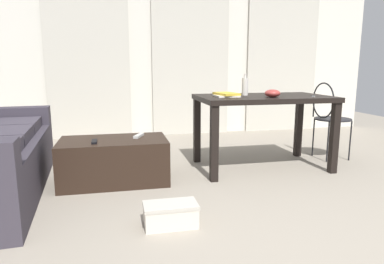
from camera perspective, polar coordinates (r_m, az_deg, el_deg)
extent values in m
plane|color=gray|center=(3.53, 7.27, -6.74)|extent=(8.90, 8.90, 0.00)
cube|color=silver|center=(5.55, -0.39, 13.01)|extent=(6.02, 0.10, 2.56)
cube|color=beige|center=(5.36, -16.81, 10.79)|extent=(1.20, 0.03, 2.21)
cube|color=beige|center=(5.46, -0.20, 11.23)|extent=(1.20, 0.03, 2.21)
cube|color=beige|center=(5.98, 14.64, 10.84)|extent=(1.20, 0.03, 2.21)
cube|color=#38333D|center=(4.14, -28.25, 2.28)|extent=(0.86, 0.26, 0.19)
cube|color=#3E3944|center=(3.78, -28.54, 0.88)|extent=(0.64, 0.55, 0.10)
cube|color=black|center=(3.28, -12.73, -4.64)|extent=(0.97, 0.55, 0.40)
cube|color=black|center=(3.66, 11.66, 5.50)|extent=(1.34, 0.80, 0.05)
cube|color=black|center=(3.18, 3.68, -2.00)|extent=(0.07, 0.07, 0.71)
cube|color=black|center=(3.71, 22.42, -0.96)|extent=(0.07, 0.07, 0.71)
cube|color=black|center=(3.84, 0.82, 0.22)|extent=(0.07, 0.07, 0.71)
cube|color=black|center=(4.29, 17.17, 0.86)|extent=(0.07, 0.07, 0.71)
cylinder|color=black|center=(4.30, 22.21, 2.00)|extent=(0.41, 0.41, 0.02)
cylinder|color=black|center=(4.31, 24.65, -1.35)|extent=(0.02, 0.02, 0.46)
cylinder|color=black|center=(4.53, 22.45, -0.62)|extent=(0.02, 0.02, 0.46)
cylinder|color=black|center=(4.14, 21.50, -1.57)|extent=(0.02, 0.02, 0.46)
cylinder|color=black|center=(4.37, 19.38, -0.81)|extent=(0.02, 0.02, 0.46)
torus|color=black|center=(4.19, 20.81, 4.89)|extent=(0.02, 0.41, 0.41)
cylinder|color=black|center=(4.06, 22.08, 3.15)|extent=(0.02, 0.02, 0.21)
cylinder|color=black|center=(4.35, 19.44, 3.77)|extent=(0.02, 0.02, 0.21)
cylinder|color=beige|center=(3.66, 8.74, 7.40)|extent=(0.06, 0.06, 0.18)
cylinder|color=beige|center=(3.66, 8.79, 9.13)|extent=(0.03, 0.03, 0.04)
ellipsoid|color=#9E3833|center=(3.49, 13.13, 6.24)|extent=(0.15, 0.15, 0.08)
cube|color=silver|center=(3.50, 5.65, 5.97)|extent=(0.23, 0.27, 0.02)
cube|color=gold|center=(3.50, 5.70, 6.29)|extent=(0.22, 0.31, 0.02)
cube|color=#9EA0A5|center=(3.71, 19.44, 5.61)|extent=(0.04, 0.08, 0.00)
torus|color=#262628|center=(3.76, 19.28, 5.68)|extent=(0.03, 0.03, 0.00)
cube|color=#9EA0A5|center=(3.71, 19.29, 5.61)|extent=(0.06, 0.07, 0.00)
torus|color=#262628|center=(3.76, 19.35, 5.68)|extent=(0.03, 0.03, 0.00)
cube|color=black|center=(3.14, -15.82, -1.52)|extent=(0.05, 0.15, 0.02)
cube|color=#B7B7B2|center=(3.30, -8.78, -0.61)|extent=(0.11, 0.18, 0.02)
cube|color=beige|center=(2.39, -3.55, -13.72)|extent=(0.35, 0.19, 0.13)
cube|color=beige|center=(2.36, -3.57, -11.98)|extent=(0.36, 0.20, 0.02)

